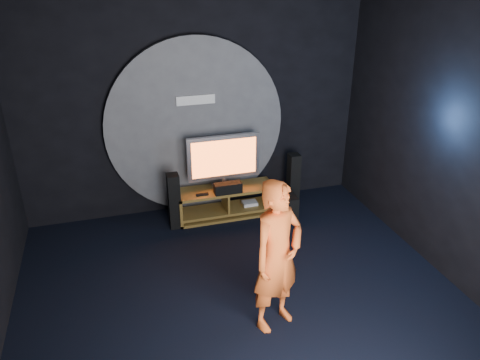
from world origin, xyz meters
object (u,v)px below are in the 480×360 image
(tv, at_px, (224,159))
(tower_speaker_left, at_px, (174,201))
(player, at_px, (277,257))
(tower_speaker_right, at_px, (293,179))
(media_console, at_px, (226,204))
(subwoofer, at_px, (286,206))

(tv, xyz_separation_m, tower_speaker_left, (-0.78, -0.18, -0.48))
(tv, xyz_separation_m, player, (-0.09, -2.44, -0.06))
(tv, distance_m, player, 2.44)
(tower_speaker_left, relative_size, player, 0.50)
(tv, distance_m, tower_speaker_right, 1.22)
(media_console, height_order, tower_speaker_right, tower_speaker_right)
(subwoofer, xyz_separation_m, player, (-0.94, -2.08, 0.66))
(tower_speaker_right, xyz_separation_m, subwoofer, (-0.27, -0.38, -0.24))
(tower_speaker_right, height_order, subwoofer, tower_speaker_right)
(tower_speaker_left, bearing_deg, subwoofer, -6.13)
(tv, bearing_deg, tower_speaker_left, -166.85)
(media_console, relative_size, tower_speaker_right, 1.75)
(tv, relative_size, player, 0.65)
(tower_speaker_left, distance_m, player, 2.39)
(media_console, xyz_separation_m, tower_speaker_left, (-0.79, -0.12, 0.22))
(tower_speaker_right, relative_size, subwoofer, 2.45)
(player, bearing_deg, subwoofer, 42.19)
(tower_speaker_left, bearing_deg, tv, 13.15)
(tower_speaker_left, xyz_separation_m, tower_speaker_right, (1.90, 0.21, 0.00))
(media_console, height_order, player, player)
(tower_speaker_right, xyz_separation_m, player, (-1.21, -2.46, 0.41))
(subwoofer, height_order, player, player)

